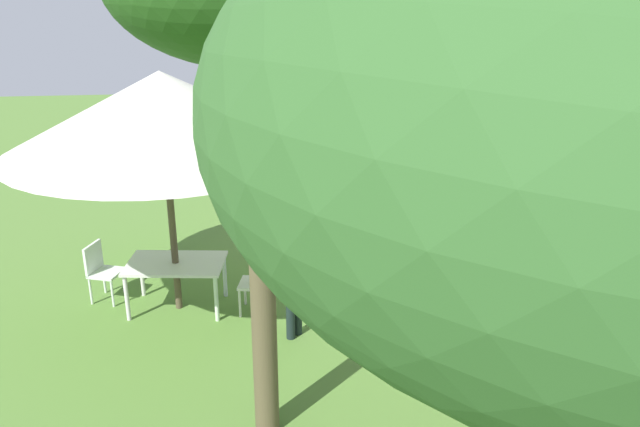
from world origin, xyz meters
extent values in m
plane|color=#4E742F|center=(0.00, 0.00, 0.00)|extent=(36.00, 36.00, 0.00)
cylinder|color=#4E4130|center=(3.45, 1.69, 1.21)|extent=(0.10, 0.10, 2.41)
cone|color=beige|center=(3.45, 1.69, 2.95)|extent=(4.27, 4.27, 1.07)
cube|color=silver|center=(3.45, 1.69, 0.72)|extent=(1.50, 1.05, 0.04)
cylinder|color=silver|center=(2.87, 2.15, 0.35)|extent=(0.06, 0.06, 0.70)
cylinder|color=silver|center=(4.13, 1.98, 0.35)|extent=(0.06, 0.06, 0.70)
cylinder|color=silver|center=(2.77, 1.40, 0.35)|extent=(0.06, 0.06, 0.70)
cylinder|color=silver|center=(4.03, 1.23, 0.35)|extent=(0.06, 0.06, 0.70)
cube|color=silver|center=(2.33, 1.92, 0.45)|extent=(0.50, 0.52, 0.04)
cube|color=silver|center=(2.14, 1.96, 0.68)|extent=(0.13, 0.44, 0.45)
cylinder|color=silver|center=(2.54, 2.07, 0.23)|extent=(0.04, 0.04, 0.45)
cylinder|color=silver|center=(2.47, 1.70, 0.23)|extent=(0.04, 0.04, 0.45)
cylinder|color=silver|center=(2.19, 2.15, 0.23)|extent=(0.04, 0.04, 0.45)
cylinder|color=silver|center=(2.11, 1.77, 0.23)|extent=(0.04, 0.04, 0.45)
cube|color=silver|center=(4.54, 1.31, 0.45)|extent=(0.54, 0.55, 0.04)
cube|color=silver|center=(4.71, 1.25, 0.68)|extent=(0.18, 0.43, 0.45)
cylinder|color=silver|center=(4.30, 1.19, 0.23)|extent=(0.04, 0.04, 0.45)
cylinder|color=silver|center=(4.43, 1.55, 0.23)|extent=(0.04, 0.04, 0.45)
cylinder|color=silver|center=(4.64, 1.07, 0.23)|extent=(0.04, 0.04, 0.45)
cylinder|color=silver|center=(4.77, 1.43, 0.23)|extent=(0.04, 0.04, 0.45)
cylinder|color=black|center=(1.75, 2.63, 0.42)|extent=(0.12, 0.12, 0.84)
cylinder|color=black|center=(1.85, 2.74, 0.42)|extent=(0.12, 0.12, 0.84)
cube|color=#48975D|center=(1.80, 2.68, 1.14)|extent=(0.47, 0.48, 0.60)
cylinder|color=beige|center=(1.62, 2.50, 1.16)|extent=(0.09, 0.09, 0.56)
cylinder|color=beige|center=(1.98, 2.87, 1.16)|extent=(0.09, 0.09, 0.56)
sphere|color=beige|center=(1.80, 2.68, 1.57)|extent=(0.23, 0.23, 0.23)
cylinder|color=black|center=(-1.48, -1.19, 0.42)|extent=(0.12, 0.12, 0.84)
cylinder|color=black|center=(-1.38, -1.31, 0.42)|extent=(0.12, 0.12, 0.84)
cube|color=gold|center=(-1.43, -1.25, 1.14)|extent=(0.45, 0.49, 0.60)
cylinder|color=tan|center=(-1.59, -1.05, 1.16)|extent=(0.09, 0.09, 0.56)
cylinder|color=tan|center=(-1.26, -1.45, 1.16)|extent=(0.09, 0.09, 0.56)
sphere|color=tan|center=(-1.43, -1.25, 1.57)|extent=(0.23, 0.23, 0.23)
cube|color=#3179BC|center=(0.39, 1.00, 0.22)|extent=(0.70, 0.71, 0.03)
cube|color=silver|center=(0.50, 1.25, 0.46)|extent=(0.67, 0.66, 0.39)
cube|color=silver|center=(0.65, 0.94, 0.11)|extent=(0.28, 0.57, 0.22)
cube|color=silver|center=(0.17, 1.15, 0.11)|extent=(0.28, 0.57, 0.22)
cylinder|color=silver|center=(-2.42, 1.00, 1.06)|extent=(1.62, 0.96, 0.69)
cylinder|color=black|center=(-2.72, 1.05, 1.06)|extent=(0.21, 0.70, 0.70)
cylinder|color=black|center=(-2.15, 0.95, 1.06)|extent=(0.21, 0.70, 0.70)
cylinder|color=silver|center=(-1.67, 0.86, 1.24)|extent=(0.59, 0.41, 0.51)
cube|color=silver|center=(-1.40, 0.80, 1.40)|extent=(0.43, 0.25, 0.20)
cube|color=black|center=(-1.22, 0.77, 1.37)|extent=(0.14, 0.14, 0.12)
cube|color=black|center=(-1.67, 0.86, 1.44)|extent=(0.37, 0.11, 0.28)
cylinder|color=silver|center=(-1.82, 1.08, 0.40)|extent=(0.11, 0.11, 0.81)
cylinder|color=black|center=(-1.82, 1.08, 0.03)|extent=(0.13, 0.13, 0.06)
cylinder|color=silver|center=(-1.89, 0.71, 0.40)|extent=(0.11, 0.11, 0.81)
cylinder|color=black|center=(-1.89, 0.71, 0.03)|extent=(0.13, 0.13, 0.06)
cylinder|color=silver|center=(-2.95, 1.29, 0.40)|extent=(0.11, 0.11, 0.81)
cylinder|color=black|center=(-2.95, 1.29, 0.03)|extent=(0.13, 0.13, 0.06)
cylinder|color=silver|center=(-3.02, 0.92, 0.40)|extent=(0.11, 0.11, 0.81)
cylinder|color=black|center=(-3.02, 0.92, 0.03)|extent=(0.13, 0.13, 0.06)
cylinder|color=black|center=(-3.21, 1.15, 0.96)|extent=(0.24, 0.09, 0.53)
cylinder|color=silver|center=(0.97, -2.09, 0.94)|extent=(1.44, 1.74, 0.62)
cylinder|color=black|center=(0.79, -2.36, 0.94)|extent=(0.58, 0.42, 0.64)
cylinder|color=black|center=(1.14, -1.83, 0.94)|extent=(0.58, 0.42, 0.64)
cylinder|color=silver|center=(1.43, -1.39, 1.12)|extent=(0.53, 0.60, 0.49)
cube|color=silver|center=(1.59, -1.15, 1.28)|extent=(0.37, 0.43, 0.20)
cube|color=black|center=(1.69, -1.00, 1.25)|extent=(0.17, 0.17, 0.12)
cube|color=black|center=(1.43, -1.39, 1.32)|extent=(0.23, 0.33, 0.28)
cylinder|color=silver|center=(1.18, -1.46, 0.35)|extent=(0.11, 0.11, 0.71)
cylinder|color=black|center=(1.18, -1.46, 0.03)|extent=(0.13, 0.13, 0.06)
cylinder|color=silver|center=(1.47, -1.65, 0.35)|extent=(0.11, 0.11, 0.71)
cylinder|color=black|center=(1.47, -1.65, 0.03)|extent=(0.13, 0.13, 0.06)
cylinder|color=silver|center=(0.48, -2.52, 0.35)|extent=(0.11, 0.11, 0.71)
cylinder|color=black|center=(0.48, -2.52, 0.03)|extent=(0.13, 0.13, 0.06)
cylinder|color=silver|center=(0.77, -2.71, 0.35)|extent=(0.11, 0.11, 0.71)
cylinder|color=black|center=(0.77, -2.71, 0.03)|extent=(0.13, 0.13, 0.06)
cylinder|color=black|center=(0.49, -2.83, 0.84)|extent=(0.17, 0.22, 0.53)
cylinder|color=silver|center=(-2.89, -2.47, 0.99)|extent=(1.71, 1.06, 0.60)
cylinder|color=black|center=(-3.19, -2.57, 0.99)|extent=(0.26, 0.61, 0.61)
cylinder|color=black|center=(-2.61, -2.38, 0.99)|extent=(0.26, 0.61, 0.61)
cylinder|color=silver|center=(-2.13, -2.22, 1.17)|extent=(0.58, 0.42, 0.48)
cube|color=silver|center=(-1.86, -2.14, 1.33)|extent=(0.44, 0.29, 0.20)
cube|color=black|center=(-1.69, -2.08, 1.30)|extent=(0.15, 0.15, 0.12)
cube|color=black|center=(-2.13, -2.22, 1.37)|extent=(0.36, 0.15, 0.28)
cylinder|color=silver|center=(-2.36, -2.12, 0.38)|extent=(0.11, 0.11, 0.76)
cylinder|color=black|center=(-2.36, -2.12, 0.03)|extent=(0.13, 0.13, 0.06)
cylinder|color=silver|center=(-2.26, -2.44, 0.38)|extent=(0.11, 0.11, 0.76)
cylinder|color=black|center=(-2.26, -2.44, 0.03)|extent=(0.13, 0.13, 0.06)
cylinder|color=silver|center=(-3.52, -2.50, 0.38)|extent=(0.11, 0.11, 0.76)
cylinder|color=black|center=(-3.52, -2.50, 0.03)|extent=(0.13, 0.13, 0.06)
cylinder|color=silver|center=(-3.42, -2.81, 0.38)|extent=(0.11, 0.11, 0.76)
cylinder|color=black|center=(-3.42, -2.81, 0.03)|extent=(0.13, 0.13, 0.06)
cylinder|color=black|center=(-3.70, -2.73, 0.89)|extent=(0.24, 0.12, 0.53)
cylinder|color=brown|center=(2.24, 4.55, 1.96)|extent=(0.26, 0.26, 3.91)
camera|label=1|loc=(2.31, 10.20, 4.56)|focal=35.28mm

